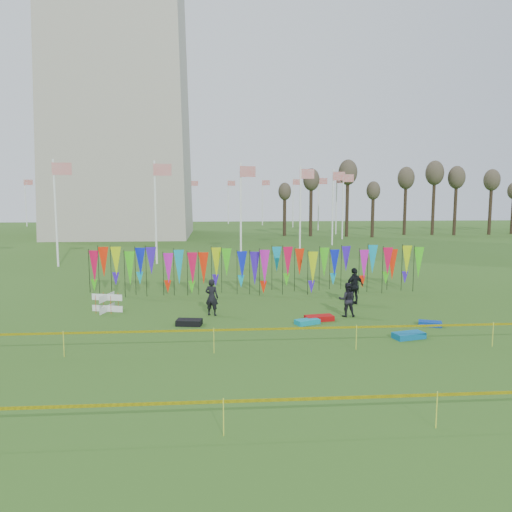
{
  "coord_description": "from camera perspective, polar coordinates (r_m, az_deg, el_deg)",
  "views": [
    {
      "loc": [
        -1.96,
        -18.3,
        5.5
      ],
      "look_at": [
        -0.09,
        6.0,
        2.43
      ],
      "focal_mm": 35.0,
      "sensor_mm": 36.0,
      "label": 1
    }
  ],
  "objects": [
    {
      "name": "caution_tape_near",
      "position": [
        17.5,
        1.47,
        -8.47
      ],
      "size": [
        26.0,
        0.02,
        0.9
      ],
      "color": "yellow",
      "rests_on": "ground"
    },
    {
      "name": "person_mid",
      "position": [
        22.77,
        10.35,
        -4.92
      ],
      "size": [
        0.78,
        0.52,
        1.54
      ],
      "primitive_type": "imported",
      "rotation": [
        0.0,
        0.0,
        3.07
      ],
      "color": "black",
      "rests_on": "ground"
    },
    {
      "name": "flagpole_ring",
      "position": [
        67.4,
        -14.78,
        5.67
      ],
      "size": [
        57.4,
        56.16,
        8.0
      ],
      "color": "white",
      "rests_on": "ground"
    },
    {
      "name": "kite_bag_turquoise",
      "position": [
        21.38,
        5.87,
        -7.48
      ],
      "size": [
        1.13,
        0.86,
        0.2
      ],
      "primitive_type": "cube",
      "rotation": [
        0.0,
        0.0,
        0.4
      ],
      "color": "#0B92A9",
      "rests_on": "ground"
    },
    {
      "name": "tree_line",
      "position": [
        70.96,
        24.38,
        7.09
      ],
      "size": [
        53.92,
        1.92,
        7.84
      ],
      "color": "#38281C",
      "rests_on": "ground"
    },
    {
      "name": "kite_bag_red",
      "position": [
        22.0,
        7.23,
        -7.05
      ],
      "size": [
        1.3,
        0.76,
        0.22
      ],
      "primitive_type": "cube",
      "rotation": [
        0.0,
        0.0,
        0.17
      ],
      "color": "#B20C0B",
      "rests_on": "ground"
    },
    {
      "name": "banner_row",
      "position": [
        27.54,
        0.3,
        -0.86
      ],
      "size": [
        18.64,
        0.64,
        2.53
      ],
      "color": "black",
      "rests_on": "ground"
    },
    {
      "name": "person_right",
      "position": [
        25.28,
        11.18,
        -3.4
      ],
      "size": [
        1.24,
        1.02,
        1.84
      ],
      "primitive_type": "imported",
      "rotation": [
        0.0,
        0.0,
        3.59
      ],
      "color": "black",
      "rests_on": "ground"
    },
    {
      "name": "ground",
      "position": [
        19.21,
        1.66,
        -9.46
      ],
      "size": [
        160.0,
        160.0,
        0.0
      ],
      "primitive_type": "plane",
      "color": "#2F5417",
      "rests_on": "ground"
    },
    {
      "name": "person_left",
      "position": [
        22.69,
        -5.08,
        -4.71
      ],
      "size": [
        0.72,
        0.62,
        1.67
      ],
      "primitive_type": "imported",
      "rotation": [
        0.0,
        0.0,
        2.8
      ],
      "color": "black",
      "rests_on": "ground"
    },
    {
      "name": "box_kite",
      "position": [
        24.32,
        -16.65,
        -5.16
      ],
      "size": [
        0.77,
        0.77,
        0.86
      ],
      "rotation": [
        0.0,
        0.0,
        -0.26
      ],
      "color": "red",
      "rests_on": "ground"
    },
    {
      "name": "kite_bag_blue",
      "position": [
        22.22,
        19.28,
        -7.3
      ],
      "size": [
        1.03,
        0.79,
        0.19
      ],
      "primitive_type": "cube",
      "rotation": [
        0.0,
        0.0,
        -0.38
      ],
      "color": "#0A38A5",
      "rests_on": "ground"
    },
    {
      "name": "kite_bag_teal",
      "position": [
        20.11,
        17.06,
        -8.67
      ],
      "size": [
        1.29,
        0.85,
        0.23
      ],
      "primitive_type": "cube",
      "rotation": [
        0.0,
        0.0,
        0.25
      ],
      "color": "#0B67A1",
      "rests_on": "ground"
    },
    {
      "name": "caution_tape_far",
      "position": [
        11.91,
        4.54,
        -16.19
      ],
      "size": [
        26.0,
        0.02,
        0.9
      ],
      "color": "yellow",
      "rests_on": "ground"
    },
    {
      "name": "kite_bag_black",
      "position": [
        21.28,
        -7.64,
        -7.52
      ],
      "size": [
        1.13,
        0.77,
        0.24
      ],
      "primitive_type": "cube",
      "rotation": [
        0.0,
        0.0,
        -0.16
      ],
      "color": "black",
      "rests_on": "ground"
    }
  ]
}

